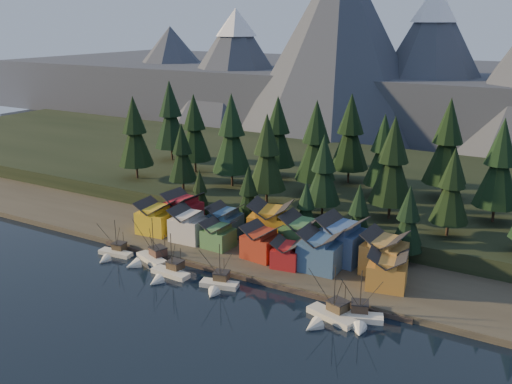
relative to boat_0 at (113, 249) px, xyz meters
The scene contains 44 objects.
ground 34.61m from the boat_0, 16.75° to the right, with size 500.00×500.00×0.00m, color black.
shore_strip 44.71m from the boat_0, 42.24° to the left, with size 400.00×50.00×1.50m, color #39342A.
hillside 86.62m from the boat_0, 67.54° to the left, with size 420.00×100.00×6.00m, color black.
dock 33.76m from the boat_0, 11.18° to the left, with size 80.00×4.00×1.00m, color #473B33.
mountain_ridge 207.09m from the boat_0, 81.92° to the left, with size 560.00×190.00×90.00m.
boat_0 is the anchor object (origin of this frame).
boat_1 10.02m from the boat_0, ahead, with size 10.37×10.96×12.22m.
boat_2 19.21m from the boat_0, ahead, with size 9.85×10.65×11.24m.
boat_3 32.23m from the boat_0, ahead, with size 9.08×9.63×10.95m.
boat_5 58.43m from the boat_0, ahead, with size 11.12×11.61×12.16m.
boat_6 63.98m from the boat_0, ahead, with size 9.84×10.38×11.44m.
house_front_0 15.97m from the boat_0, 86.05° to the left, with size 9.25×8.82×8.62m.
house_front_1 19.97m from the boat_0, 52.10° to the left, with size 8.78×8.47×8.63m.
house_front_2 26.28m from the boat_0, 35.84° to the left, with size 7.22×7.27×6.78m.
house_front_3 37.02m from the boat_0, 24.06° to the left, with size 8.65×8.32×8.04m.
house_front_4 43.50m from the boat_0, 18.35° to the left, with size 7.16×7.58×6.39m.
house_front_5 51.31m from the boat_0, 18.02° to the left, with size 9.20×8.41×9.41m.
house_front_6 66.26m from the boat_0, 12.75° to the left, with size 9.26×8.92×7.96m.
house_back_0 23.53m from the boat_0, 78.56° to the left, with size 9.50×9.18×9.61m.
house_back_1 29.10m from the boat_0, 49.39° to the left, with size 7.70×7.79×8.56m.
house_back_2 39.80m from the boat_0, 38.73° to the left, with size 11.79×11.17×10.65m.
house_back_3 46.79m from the boat_0, 29.80° to the left, with size 9.29×8.26×9.44m.
house_back_4 55.99m from the boat_0, 24.36° to the left, with size 10.67×10.32×10.70m.
house_back_5 65.29m from the boat_0, 18.90° to the left, with size 9.17×9.28×9.73m.
tree_hill_0 54.41m from the boat_0, 124.52° to the left, with size 11.60×11.60×27.02m.
tree_hill_1 63.28m from the boat_0, 106.24° to the left, with size 11.45×11.45×26.68m.
tree_hill_2 41.67m from the boat_0, 100.30° to the left, with size 8.98×8.98×20.93m.
tree_hill_3 53.99m from the boat_0, 86.47° to the left, with size 12.49×12.49×29.10m.
tree_hill_4 68.64m from the boat_0, 80.32° to the left, with size 11.64×11.64×27.11m.
tree_hill_5 48.77m from the boat_0, 62.22° to the left, with size 11.05×11.05×25.75m.
tree_hill_6 65.24m from the boat_0, 62.14° to the left, with size 12.10×12.10×28.19m.
tree_hill_7 56.91m from the boat_0, 44.22° to the left, with size 9.53×9.53×22.20m.
tree_hill_8 79.85m from the boat_0, 52.80° to the left, with size 10.60×10.60×24.69m.
tree_hill_9 73.65m from the boat_0, 39.27° to the left, with size 11.68×11.68×27.21m.
tree_hill_10 96.40m from the boat_0, 47.99° to the left, with size 12.61×12.61×29.38m.
tree_hill_11 83.15m from the boat_0, 29.39° to the left, with size 9.36×9.36×21.80m.
tree_hill_12 98.77m from the boat_0, 35.32° to the left, with size 11.68×11.68×27.22m.
tree_hill_15 81.69m from the boat_0, 65.33° to the left, with size 12.24×12.24×28.52m.
tree_hill_16 79.08m from the boat_0, 117.16° to the left, with size 12.57×12.57×29.29m.
tree_shore_0 31.39m from the boat_0, 80.39° to the left, with size 6.23×6.23×14.52m.
tree_shore_1 37.85m from the boat_0, 54.93° to the left, with size 7.57×7.57×17.63m.
tree_shore_2 49.21m from the boat_0, 38.26° to the left, with size 6.80×6.80×15.84m.
tree_shore_3 60.81m from the boat_0, 29.97° to the left, with size 7.45×7.45×17.36m.
tree_shore_4 71.46m from the boat_0, 25.11° to the left, with size 8.04×8.04×18.73m.
Camera 1 is at (63.02, -84.65, 56.33)m, focal length 40.00 mm.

